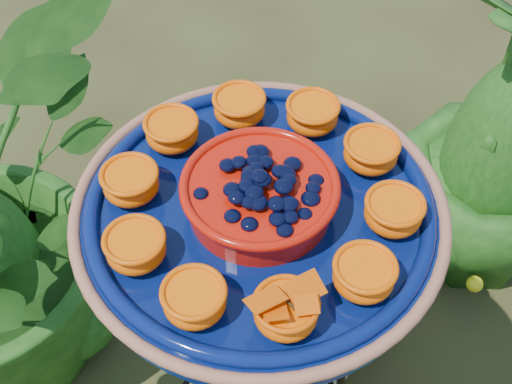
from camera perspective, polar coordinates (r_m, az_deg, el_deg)
tripod_stand at (r=1.26m, az=0.22°, el=-13.03°), size 0.35×0.36×0.92m
feeder_dish at (r=0.92m, az=0.30°, el=-1.40°), size 0.49×0.49×0.11m
driftwood_log at (r=1.77m, az=3.78°, el=-13.62°), size 0.62×0.55×0.21m
shrub_back_right at (r=1.86m, az=19.36°, el=3.98°), size 0.55×0.55×0.86m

